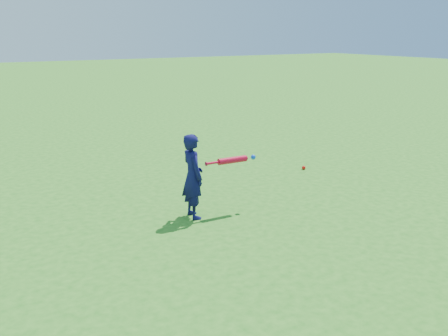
% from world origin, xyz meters
% --- Properties ---
extents(ground, '(80.00, 80.00, 0.00)m').
position_xyz_m(ground, '(0.00, 0.00, 0.00)').
color(ground, '#27721B').
rests_on(ground, ground).
extents(child, '(0.32, 0.46, 1.20)m').
position_xyz_m(child, '(-0.59, -0.52, 0.60)').
color(child, '#0F0E43').
rests_on(child, ground).
extents(ground_ball_red, '(0.07, 0.07, 0.07)m').
position_xyz_m(ground_ball_red, '(2.38, 0.63, 0.04)').
color(ground_ball_red, red).
rests_on(ground_ball_red, ground).
extents(bat_swing, '(0.82, 0.10, 0.09)m').
position_xyz_m(bat_swing, '(0.05, -0.58, 0.77)').
color(bat_swing, red).
rests_on(bat_swing, ground).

